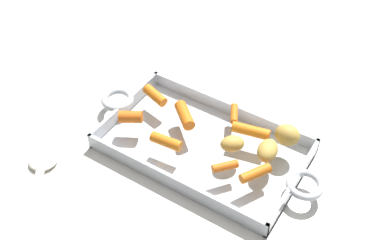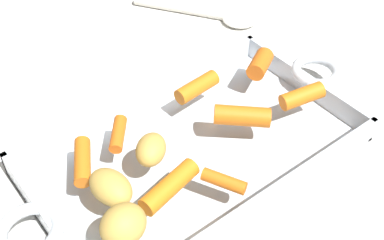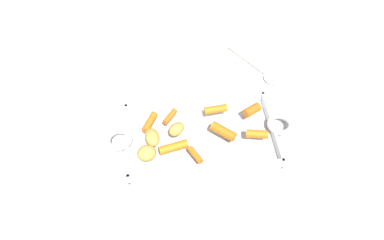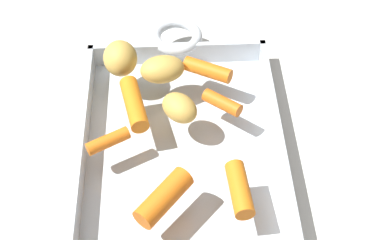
{
  "view_description": "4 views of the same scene",
  "coord_description": "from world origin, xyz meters",
  "views": [
    {
      "loc": [
        0.31,
        -0.54,
        0.7
      ],
      "look_at": [
        -0.03,
        -0.0,
        0.07
      ],
      "focal_mm": 44.97,
      "sensor_mm": 36.0,
      "label": 1
    },
    {
      "loc": [
        0.25,
        0.32,
        0.45
      ],
      "look_at": [
        0.01,
        0.01,
        0.07
      ],
      "focal_mm": 47.18,
      "sensor_mm": 36.0,
      "label": 2
    },
    {
      "loc": [
        0.1,
        0.63,
        0.87
      ],
      "look_at": [
        0.02,
        -0.02,
        0.06
      ],
      "focal_mm": 39.05,
      "sensor_mm": 36.0,
      "label": 3
    },
    {
      "loc": [
        -0.37,
        0.01,
        0.52
      ],
      "look_at": [
        0.03,
        -0.01,
        0.07
      ],
      "focal_mm": 53.82,
      "sensor_mm": 36.0,
      "label": 4
    }
  ],
  "objects": [
    {
      "name": "serving_spoon",
      "position": [
        -0.21,
        -0.23,
        0.01
      ],
      "size": [
        0.15,
        0.19,
        0.02
      ],
      "rotation": [
        0.0,
        0.0,
        2.16
      ],
      "color": "white",
      "rests_on": "ground_plane"
    },
    {
      "name": "potato_near_roast",
      "position": [
        0.14,
        0.07,
        0.06
      ],
      "size": [
        0.05,
        0.05,
        0.04
      ],
      "primitive_type": "ellipsoid",
      "rotation": [
        0.0,
        0.0,
        0.12
      ],
      "color": "gold",
      "rests_on": "roasting_dish"
    },
    {
      "name": "baby_carrot_long",
      "position": [
        -0.14,
        0.04,
        0.05
      ],
      "size": [
        0.06,
        0.03,
        0.03
      ],
      "primitive_type": "cylinder",
      "rotation": [
        1.49,
        0.0,
        4.45
      ],
      "color": "orange",
      "rests_on": "roasting_dish"
    },
    {
      "name": "baby_carrot_northwest",
      "position": [
        -0.14,
        -0.04,
        0.05
      ],
      "size": [
        0.05,
        0.04,
        0.03
      ],
      "primitive_type": "cylinder",
      "rotation": [
        1.54,
        0.0,
        2.08
      ],
      "color": "orange",
      "rests_on": "roasting_dish"
    },
    {
      "name": "baby_carrot_northeast",
      "position": [
        -0.05,
        -0.06,
        0.05
      ],
      "size": [
        0.06,
        0.03,
        0.02
      ],
      "primitive_type": "cylinder",
      "rotation": [
        1.57,
        0.0,
        1.66
      ],
      "color": "orange",
      "rests_on": "roasting_dish"
    },
    {
      "name": "roasting_dish",
      "position": [
        0.0,
        0.0,
        0.01
      ],
      "size": [
        0.48,
        0.23,
        0.04
      ],
      "color": "silver",
      "rests_on": "ground_plane"
    },
    {
      "name": "potato_golden_small",
      "position": [
        0.06,
        0.0,
        0.05
      ],
      "size": [
        0.05,
        0.05,
        0.03
      ],
      "primitive_type": "ellipsoid",
      "rotation": [
        0.0,
        0.0,
        0.73
      ],
      "color": "gold",
      "rests_on": "roasting_dish"
    },
    {
      "name": "potato_golden_large",
      "position": [
        0.12,
        0.02,
        0.05
      ],
      "size": [
        0.04,
        0.06,
        0.03
      ],
      "primitive_type": "ellipsoid",
      "rotation": [
        0.0,
        0.0,
        1.73
      ],
      "color": "gold",
      "rests_on": "roasting_dish"
    },
    {
      "name": "baby_carrot_center_right",
      "position": [
        0.07,
        -0.05,
        0.04
      ],
      "size": [
        0.04,
        0.05,
        0.02
      ],
      "primitive_type": "cylinder",
      "rotation": [
        1.52,
        0.0,
        5.59
      ],
      "color": "orange",
      "rests_on": "roasting_dish"
    },
    {
      "name": "baby_carrot_center_left",
      "position": [
        0.13,
        -0.04,
        0.05
      ],
      "size": [
        0.04,
        0.06,
        0.02
      ],
      "primitive_type": "cylinder",
      "rotation": [
        1.53,
        0.0,
        5.77
      ],
      "color": "orange",
      "rests_on": "roasting_dish"
    },
    {
      "name": "baby_carrot_southwest",
      "position": [
        0.07,
        0.05,
        0.05
      ],
      "size": [
        0.07,
        0.04,
        0.02
      ],
      "primitive_type": "cylinder",
      "rotation": [
        1.57,
        0.0,
        1.79
      ],
      "color": "orange",
      "rests_on": "roasting_dish"
    },
    {
      "name": "baby_carrot_short",
      "position": [
        0.02,
        0.08,
        0.04
      ],
      "size": [
        0.03,
        0.05,
        0.02
      ],
      "primitive_type": "cylinder",
      "rotation": [
        1.55,
        0.0,
        0.48
      ],
      "color": "orange",
      "rests_on": "roasting_dish"
    },
    {
      "name": "ground_plane",
      "position": [
        0.0,
        0.0,
        0.0
      ],
      "size": [
        1.99,
        1.99,
        0.0
      ],
      "primitive_type": "plane",
      "color": "silver"
    },
    {
      "name": "baby_carrot_southeast",
      "position": [
        -0.05,
        0.02,
        0.05
      ],
      "size": [
        0.07,
        0.06,
        0.03
      ],
      "primitive_type": "cylinder",
      "rotation": [
        1.53,
        0.0,
        0.86
      ],
      "color": "orange",
      "rests_on": "roasting_dish"
    }
  ]
}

